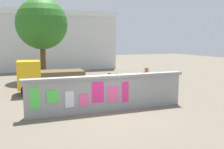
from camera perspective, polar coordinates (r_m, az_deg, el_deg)
The scene contains 8 objects.
ground at distance 18.35m, azimuth -9.36°, elevation -1.63°, with size 60.00×60.00×0.00m, color #6B6051.
poster_wall at distance 10.61m, azimuth -0.81°, elevation -4.08°, with size 7.01×0.42×1.52m.
auto_rickshaw_truck at distance 14.57m, azimuth -14.39°, elevation -0.61°, with size 3.66×1.66×1.85m.
motorcycle at distance 12.91m, azimuth 0.17°, elevation -3.40°, with size 1.89×0.62×0.87m.
bicycle_near at distance 15.50m, azimuth -0.13°, elevation -1.88°, with size 1.69×0.46×0.95m.
person_walking at distance 12.90m, azimuth 7.81°, elevation -1.12°, with size 0.39×0.39×1.62m.
tree_roadside at distance 19.51m, azimuth -15.64°, elevation 10.96°, with size 3.76×3.76×6.05m.
building_background at distance 27.41m, azimuth -13.49°, elevation 7.50°, with size 12.82×5.25×5.83m.
Camera 1 is at (-3.55, -9.76, 2.96)m, focal length 40.29 mm.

